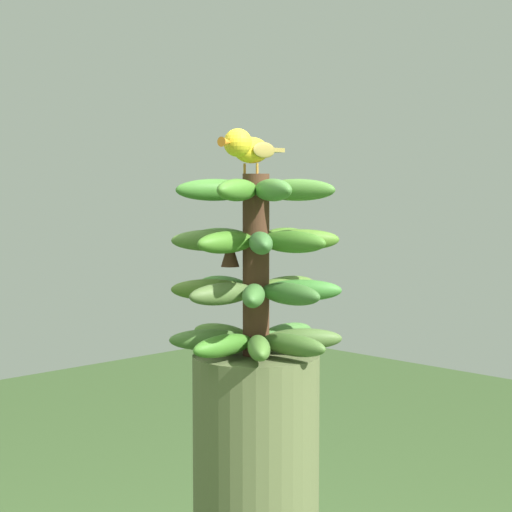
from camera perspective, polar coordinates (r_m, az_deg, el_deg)
banana_bunch at (r=1.76m, az=-0.01°, el=-0.57°), size 0.34×0.34×0.35m
perched_bird at (r=1.73m, az=-0.60°, el=6.85°), size 0.07×0.20×0.08m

